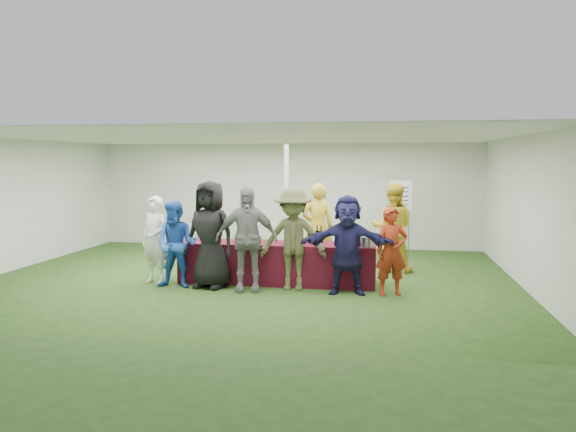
% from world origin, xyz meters
% --- Properties ---
extents(ground, '(60.00, 60.00, 0.00)m').
position_xyz_m(ground, '(0.00, 0.00, 0.00)').
color(ground, '#284719').
rests_on(ground, ground).
extents(tent, '(10.00, 10.00, 10.00)m').
position_xyz_m(tent, '(0.50, 1.20, 1.35)').
color(tent, white).
rests_on(tent, ground).
extents(serving_table, '(3.60, 0.80, 0.75)m').
position_xyz_m(serving_table, '(0.61, -0.38, 0.38)').
color(serving_table, '#520C1B').
rests_on(serving_table, ground).
extents(wine_bottles, '(0.52, 0.14, 0.32)m').
position_xyz_m(wine_bottles, '(1.17, -0.25, 0.87)').
color(wine_bottles, black).
rests_on(wine_bottles, serving_table).
extents(wine_glasses, '(2.81, 0.15, 0.16)m').
position_xyz_m(wine_glasses, '(0.12, -0.63, 0.86)').
color(wine_glasses, silver).
rests_on(wine_glasses, serving_table).
extents(water_bottle, '(0.07, 0.07, 0.23)m').
position_xyz_m(water_bottle, '(0.74, -0.30, 0.85)').
color(water_bottle, silver).
rests_on(water_bottle, serving_table).
extents(bar_towel, '(0.25, 0.18, 0.03)m').
position_xyz_m(bar_towel, '(2.20, -0.33, 0.77)').
color(bar_towel, white).
rests_on(bar_towel, serving_table).
extents(dump_bucket, '(0.24, 0.24, 0.18)m').
position_xyz_m(dump_bucket, '(2.25, -0.60, 0.84)').
color(dump_bucket, slate).
rests_on(dump_bucket, serving_table).
extents(wine_list_sign, '(0.50, 0.03, 1.80)m').
position_xyz_m(wine_list_sign, '(2.90, 2.64, 1.32)').
color(wine_list_sign, slate).
rests_on(wine_list_sign, ground).
extents(staff_pourer, '(0.74, 0.58, 1.81)m').
position_xyz_m(staff_pourer, '(1.21, 0.78, 0.90)').
color(staff_pourer, gold).
rests_on(staff_pourer, ground).
extents(staff_back, '(0.90, 0.71, 1.80)m').
position_xyz_m(staff_back, '(2.71, 1.09, 0.90)').
color(staff_back, gold).
rests_on(staff_back, ground).
extents(customer_0, '(0.69, 0.58, 1.61)m').
position_xyz_m(customer_0, '(-1.60, -0.81, 0.81)').
color(customer_0, white).
rests_on(customer_0, ground).
extents(customer_1, '(0.76, 0.59, 1.55)m').
position_xyz_m(customer_1, '(-1.09, -1.07, 0.78)').
color(customer_1, blue).
rests_on(customer_1, ground).
extents(customer_2, '(1.04, 0.79, 1.90)m').
position_xyz_m(customer_2, '(-0.50, -0.95, 0.95)').
color(customer_2, black).
rests_on(customer_2, ground).
extents(customer_3, '(1.13, 0.63, 1.83)m').
position_xyz_m(customer_3, '(0.20, -1.10, 0.91)').
color(customer_3, slate).
rests_on(customer_3, ground).
extents(customer_4, '(1.19, 0.72, 1.79)m').
position_xyz_m(customer_4, '(0.98, -0.86, 0.90)').
color(customer_4, '#4A4C29').
rests_on(customer_4, ground).
extents(customer_5, '(1.60, 0.61, 1.69)m').
position_xyz_m(customer_5, '(1.93, -1.01, 0.84)').
color(customer_5, '#191742').
rests_on(customer_5, ground).
extents(customer_6, '(0.62, 0.50, 1.49)m').
position_xyz_m(customer_6, '(2.67, -0.99, 0.75)').
color(customer_6, maroon).
rests_on(customer_6, ground).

